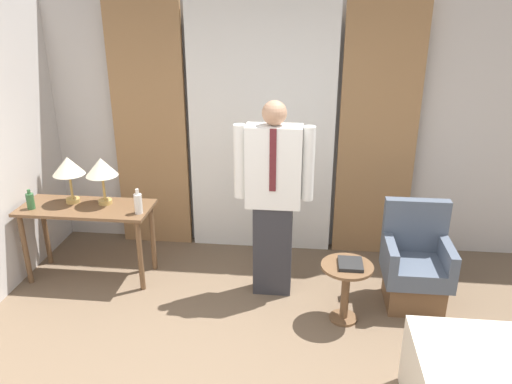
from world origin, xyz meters
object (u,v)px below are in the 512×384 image
Objects in this scene: bottle_by_lamp at (30,201)px; book at (350,264)px; table_lamp_right at (101,169)px; armchair at (415,268)px; person at (273,194)px; bottle_near_edge at (138,203)px; table_lamp_left at (68,167)px; side_table at (346,283)px; desk at (87,218)px.

bottle_by_lamp is 0.84× the size of book.
bottle_by_lamp is (-0.64, -0.19, -0.27)m from table_lamp_right.
person is at bearing 177.61° from armchair.
bottle_by_lamp is at bearing -179.62° from bottle_near_edge.
bottle_near_edge is at bearing -14.45° from table_lamp_left.
person is at bearing -4.82° from table_lamp_left.
armchair is 0.71m from side_table.
desk reaches higher than side_table.
table_lamp_left reaches higher than desk.
person reaches higher than side_table.
bottle_by_lamp reaches higher than side_table.
armchair is (3.54, -0.03, -0.48)m from bottle_by_lamp.
table_lamp_right is 0.86× the size of side_table.
bottle_near_edge is at bearing 168.81° from book.
table_lamp_left is 0.46m from bottle_by_lamp.
book is at bearing -150.36° from armchair.
desk is at bearing -27.84° from table_lamp_left.
bottle_by_lamp is 0.11× the size of person.
table_lamp_left is at bearing 175.18° from person.
armchair is 4.06× the size of book.
bottle_by_lamp is (-0.32, -0.19, -0.27)m from table_lamp_left.
side_table is at bearing -31.34° from person.
desk is 0.69× the size of person.
bottle_by_lamp reaches higher than desk.
person is 1.42m from armchair.
bottle_near_edge is at bearing -179.06° from person.
bottle_near_edge reaches higher than desk.
desk is 6.49× the size of bottle_by_lamp.
table_lamp_left is 0.49× the size of armchair.
desk is 0.51m from table_lamp_right.
table_lamp_left is 2.00× the size of book.
book is (0.67, -0.40, -0.43)m from person.
bottle_near_edge reaches higher than armchair.
table_lamp_right is (0.32, 0.00, 0.00)m from table_lamp_left.
bottle_by_lamp is at bearing -148.95° from table_lamp_left.
table_lamp_left reaches higher than book.
person reaches higher than bottle_by_lamp.
side_table is at bearing -12.15° from table_lamp_left.
table_lamp_left is at bearing 167.85° from side_table.
person is at bearing 0.68° from bottle_by_lamp.
table_lamp_left is 1.00× the size of table_lamp_right.
armchair is (2.50, -0.03, -0.50)m from bottle_near_edge.
bottle_near_edge is (0.72, -0.18, -0.26)m from table_lamp_left.
bottle_by_lamp is 2.27m from person.
table_lamp_right reaches higher than book.
desk is at bearing 177.47° from person.
desk is 2.35× the size of side_table.
table_lamp_left is 0.25× the size of person.
table_lamp_left is at bearing 31.05° from bottle_by_lamp.
bottle_near_edge is 1.03m from bottle_by_lamp.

